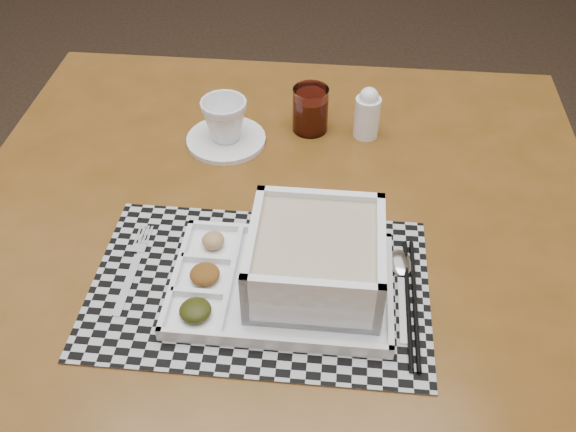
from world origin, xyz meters
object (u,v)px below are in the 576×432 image
object	(u,v)px
cup	(225,120)
dining_table	(277,265)
creamer_bottle	(367,113)
serving_tray	(306,266)
juice_glass	(310,111)

from	to	relation	value
cup	dining_table	bearing A→B (deg)	-51.37
cup	creamer_bottle	xyz separation A→B (m)	(0.27, 0.02, -0.00)
serving_tray	juice_glass	bearing A→B (deg)	86.38
juice_glass	creamer_bottle	distance (m)	0.11
juice_glass	dining_table	bearing A→B (deg)	-103.34
cup	juice_glass	bearing A→B (deg)	31.29
dining_table	juice_glass	bearing A→B (deg)	76.66
dining_table	serving_tray	size ratio (longest dim) A/B	3.50
serving_tray	dining_table	bearing A→B (deg)	108.92
dining_table	cup	xyz separation A→B (m)	(-0.09, 0.24, 0.13)
dining_table	creamer_bottle	bearing A→B (deg)	56.45
cup	serving_tray	bearing A→B (deg)	-52.08
creamer_bottle	dining_table	bearing A→B (deg)	-123.55
dining_table	juice_glass	xyz separation A→B (m)	(0.07, 0.28, 0.12)
cup	juice_glass	distance (m)	0.17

